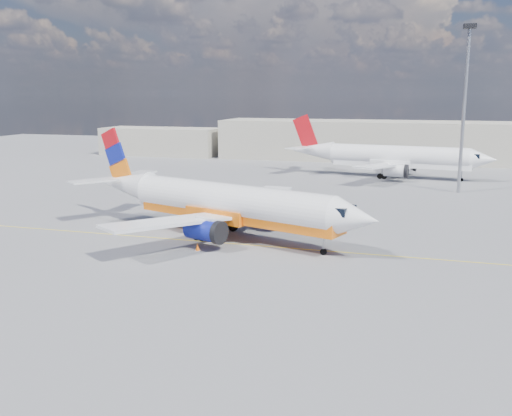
# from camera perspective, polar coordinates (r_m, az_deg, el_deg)

# --- Properties ---
(ground) EXTENTS (240.00, 240.00, 0.00)m
(ground) POSITION_cam_1_polar(r_m,az_deg,el_deg) (48.29, 1.87, -4.88)
(ground) COLOR slate
(ground) RESTS_ON ground
(taxi_line) EXTENTS (70.00, 0.15, 0.01)m
(taxi_line) POSITION_cam_1_polar(r_m,az_deg,el_deg) (51.09, 2.72, -3.97)
(taxi_line) COLOR yellow
(taxi_line) RESTS_ON ground
(terminal_main) EXTENTS (70.00, 14.00, 8.00)m
(terminal_main) POSITION_cam_1_polar(r_m,az_deg,el_deg) (120.45, 13.33, 6.54)
(terminal_main) COLOR #B3AC9A
(terminal_main) RESTS_ON ground
(terminal_annex) EXTENTS (26.00, 10.00, 6.00)m
(terminal_annex) POSITION_cam_1_polar(r_m,az_deg,el_deg) (130.30, -9.44, 6.59)
(terminal_annex) COLOR #B3AC9A
(terminal_annex) RESTS_ON ground
(main_jet) EXTENTS (32.90, 24.97, 10.00)m
(main_jet) POSITION_cam_1_polar(r_m,az_deg,el_deg) (54.23, -3.34, 0.53)
(main_jet) COLOR white
(main_jet) RESTS_ON ground
(second_jet) EXTENTS (33.26, 26.07, 10.07)m
(second_jet) POSITION_cam_1_polar(r_m,az_deg,el_deg) (95.89, 13.41, 4.98)
(second_jet) COLOR white
(second_jet) RESTS_ON ground
(traffic_cone) EXTENTS (0.45, 0.45, 0.64)m
(traffic_cone) POSITION_cam_1_polar(r_m,az_deg,el_deg) (50.20, -5.87, -3.94)
(traffic_cone) COLOR white
(traffic_cone) RESTS_ON ground
(floodlight_mast) EXTENTS (1.64, 1.64, 22.49)m
(floodlight_mast) POSITION_cam_1_polar(r_m,az_deg,el_deg) (83.03, 20.18, 10.67)
(floodlight_mast) COLOR #97989F
(floodlight_mast) RESTS_ON ground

